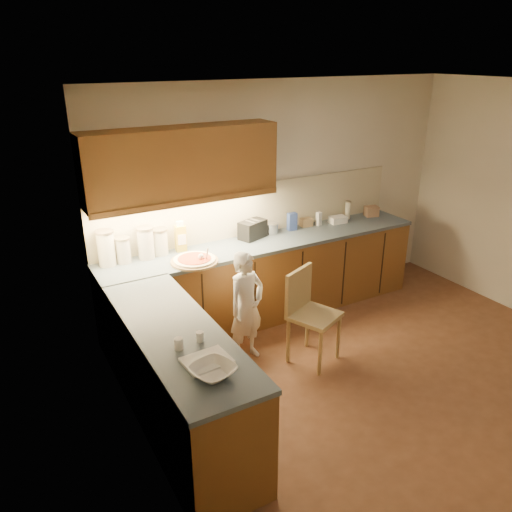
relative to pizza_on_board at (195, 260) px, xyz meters
name	(u,v)px	position (x,y,z in m)	size (l,w,h in m)	color
room	(415,209)	(1.31, -1.53, 0.74)	(4.54, 4.50, 2.62)	brown
l_counter	(243,306)	(0.39, -0.28, -0.48)	(3.77, 2.62, 0.92)	brown
backsplash	(255,209)	(0.94, 0.46, 0.27)	(3.75, 0.02, 0.58)	beige
upper_cabinets	(182,164)	(0.04, 0.30, 0.91)	(1.95, 0.36, 0.73)	brown
pizza_on_board	(195,260)	(0.00, 0.00, 0.00)	(0.47, 0.47, 0.19)	tan
child	(246,307)	(0.31, -0.50, -0.37)	(0.41, 0.27, 1.14)	white
wooden_chair	(308,309)	(0.83, -0.80, -0.40)	(0.56, 0.56, 0.94)	tan
mixing_bowl	(213,371)	(-0.64, -1.80, 0.01)	(0.28, 0.28, 0.07)	white
canister_a	(106,248)	(-0.77, 0.35, 0.16)	(0.18, 0.18, 0.36)	silver
canister_b	(123,250)	(-0.61, 0.34, 0.11)	(0.15, 0.15, 0.26)	beige
canister_c	(146,243)	(-0.38, 0.34, 0.14)	(0.18, 0.18, 0.33)	beige
canister_d	(160,241)	(-0.22, 0.37, 0.12)	(0.17, 0.17, 0.28)	silver
oil_jug	(181,237)	(0.00, 0.35, 0.13)	(0.12, 0.09, 0.33)	gold
toaster	(253,229)	(0.84, 0.32, 0.08)	(0.35, 0.27, 0.21)	black
steel_pot	(271,228)	(1.10, 0.35, 0.04)	(0.17, 0.17, 0.13)	#B9B9BE
blue_box	(292,222)	(1.37, 0.33, 0.08)	(0.10, 0.07, 0.21)	#324A98
card_box_a	(306,222)	(1.60, 0.36, 0.03)	(0.14, 0.10, 0.10)	tan
white_bottle	(319,219)	(1.74, 0.32, 0.06)	(0.05, 0.05, 0.16)	white
flat_pack	(338,220)	(2.01, 0.28, 0.02)	(0.20, 0.14, 0.08)	white
tall_jar	(348,210)	(2.21, 0.35, 0.09)	(0.07, 0.07, 0.23)	beige
card_box_b	(371,211)	(2.55, 0.29, 0.04)	(0.16, 0.13, 0.13)	#966F51
dough_cloth	(207,361)	(-0.61, -1.63, -0.01)	(0.31, 0.24, 0.02)	silver
spice_jar_a	(179,344)	(-0.71, -1.39, 0.02)	(0.06, 0.06, 0.08)	silver
spice_jar_b	(200,337)	(-0.54, -1.37, 0.02)	(0.06, 0.06, 0.07)	white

